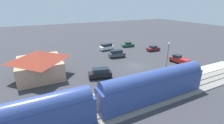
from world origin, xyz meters
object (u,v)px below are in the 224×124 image
suv_white (106,47)px  suv_charcoal (117,54)px  light_pole_near_platform (168,54)px  pedestrian_on_platform (158,80)px  passenger_train (96,100)px  sedan_maroon (153,48)px  station_building (40,64)px  suv_black (100,73)px  pickup_red (180,60)px  sedan_green (128,44)px

suv_white → suv_charcoal: (-8.44, 0.53, 0.00)m
light_pole_near_platform → pedestrian_on_platform: bearing=122.4°
passenger_train → sedan_maroon: passenger_train is taller
station_building → pedestrian_on_platform: station_building is taller
suv_black → sedan_maroon: suv_black is taller
station_building → sedan_maroon: 35.75m
pickup_red → sedan_green: size_ratio=1.18×
passenger_train → light_pole_near_platform: size_ratio=5.43×
suv_black → sedan_maroon: size_ratio=1.14×
sedan_maroon → sedan_green: same height
suv_charcoal → station_building: bearing=101.5°
pedestrian_on_platform → light_pole_near_platform: (3.55, -5.60, 3.35)m
passenger_train → sedan_green: 39.83m
sedan_maroon → suv_charcoal: bearing=91.9°
station_building → sedan_green: size_ratio=2.25×
passenger_train → pickup_red: size_ratio=7.06×
pickup_red → light_pole_near_platform: bearing=112.3°
station_building → light_pole_near_platform: light_pole_near_platform is taller
pedestrian_on_platform → suv_charcoal: size_ratio=0.34×
passenger_train → station_building: (18.00, 5.87, 0.16)m
sedan_maroon → station_building: bearing=97.7°
suv_white → sedan_green: (0.44, -8.95, -0.27)m
pedestrian_on_platform → sedan_maroon: 24.96m
pedestrian_on_platform → station_building: bearing=53.4°
passenger_train → sedan_green: (31.17, -24.71, -1.98)m
passenger_train → suv_charcoal: bearing=-34.3°
passenger_train → suv_black: passenger_train is taller
passenger_train → sedan_green: size_ratio=8.35×
sedan_green → light_pole_near_platform: (-24.37, 5.16, 3.75)m
passenger_train → sedan_green: bearing=-38.4°
suv_white → sedan_maroon: bearing=-120.1°
suv_charcoal → suv_black: bearing=137.8°
pickup_red → pedestrian_on_platform: bearing=116.6°
sedan_maroon → suv_charcoal: size_ratio=0.91×
light_pole_near_platform → passenger_train: bearing=109.2°
suv_black → sedan_green: 27.58m
pedestrian_on_platform → suv_charcoal: 19.09m
sedan_maroon → suv_white: bearing=59.9°
suv_white → light_pole_near_platform: 24.48m
passenger_train → suv_black: 12.80m
light_pole_near_platform → sedan_maroon: bearing=-31.9°
station_building → sedan_maroon: bearing=-82.3°
suv_charcoal → light_pole_near_platform: bearing=-164.4°
suv_white → suv_charcoal: bearing=176.4°
station_building → suv_white: size_ratio=2.07×
pickup_red → suv_charcoal: 17.47m
pedestrian_on_platform → sedan_green: size_ratio=0.36×
station_building → suv_charcoal: bearing=-78.5°
sedan_green → light_pole_near_platform: light_pole_near_platform is taller
passenger_train → suv_white: passenger_train is taller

